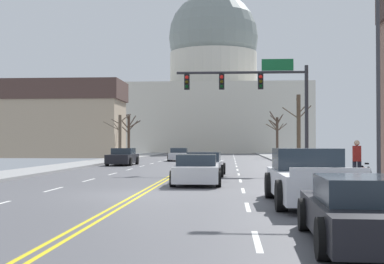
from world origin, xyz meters
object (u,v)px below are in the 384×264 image
pickup_truck_near_02 (310,179)px  sedan_oncoming_00 (123,157)px  bicycle_parked (365,175)px  sedan_near_01 (197,170)px  pedestrian_01 (357,159)px  sedan_near_00 (205,165)px  sedan_oncoming_01 (179,155)px  street_lamp_right (370,42)px  sedan_near_03 (368,212)px  signal_gantry (259,90)px

pickup_truck_near_02 → sedan_oncoming_00: pickup_truck_near_02 is taller
sedan_oncoming_00 → bicycle_parked: (13.58, -20.74, -0.12)m
sedan_near_01 → pedestrian_01: (6.40, -0.64, 0.49)m
sedan_near_00 → bicycle_parked: size_ratio=2.42×
sedan_near_00 → bicycle_parked: sedan_near_00 is taller
pedestrian_01 → bicycle_parked: size_ratio=0.96×
sedan_oncoming_01 → pedestrian_01: bearing=-72.1°
street_lamp_right → sedan_near_03: (-2.56, -10.16, -4.71)m
sedan_oncoming_01 → bicycle_parked: bearing=-72.0°
sedan_near_00 → pedestrian_01: 9.27m
sedan_near_03 → pickup_truck_near_02: bearing=90.7°
street_lamp_right → sedan_near_01: size_ratio=1.93×
signal_gantry → sedan_near_01: 11.77m
bicycle_parked → pickup_truck_near_02: bearing=-116.2°
sedan_near_01 → bicycle_parked: sedan_near_01 is taller
bicycle_parked → signal_gantry: bearing=107.0°
sedan_near_00 → sedan_near_03: sedan_near_00 is taller
signal_gantry → pedestrian_01: bearing=-73.5°
pickup_truck_near_02 → pedestrian_01: pedestrian_01 is taller
street_lamp_right → sedan_near_01: street_lamp_right is taller
signal_gantry → sedan_near_00: bearing=-124.7°
pickup_truck_near_02 → bicycle_parked: pickup_truck_near_02 is taller
bicycle_parked → sedan_near_03: bearing=-103.2°
sedan_near_01 → sedan_oncoming_01: (-3.51, 30.11, -0.02)m
sedan_near_03 → bicycle_parked: bearing=76.8°
sedan_near_00 → sedan_near_01: size_ratio=0.95×
signal_gantry → sedan_near_03: bearing=-88.5°
signal_gantry → bicycle_parked: size_ratio=4.47×
sedan_near_01 → street_lamp_right: bearing=-28.0°
signal_gantry → sedan_near_00: 6.91m
sedan_near_01 → bicycle_parked: (6.63, -1.04, -0.10)m
street_lamp_right → sedan_near_01: 8.50m
sedan_oncoming_01 → pedestrian_01: (9.91, -30.75, 0.51)m
street_lamp_right → sedan_near_00: bearing=123.5°
signal_gantry → sedan_oncoming_01: bearing=108.6°
signal_gantry → sedan_oncoming_00: (-10.05, 9.20, -4.31)m
sedan_oncoming_00 → street_lamp_right: bearing=-60.1°
sedan_near_01 → sedan_oncoming_00: (-6.95, 19.70, 0.02)m
sedan_oncoming_01 → pedestrian_01: 32.31m
street_lamp_right → pedestrian_01: size_ratio=5.17×
sedan_near_01 → sedan_oncoming_01: size_ratio=0.98×
street_lamp_right → sedan_oncoming_00: bearing=119.9°
street_lamp_right → sedan_near_03: 11.49m
street_lamp_right → bicycle_parked: bearing=81.2°
street_lamp_right → sedan_oncoming_01: size_ratio=1.89×
sedan_near_03 → sedan_oncoming_00: bearing=107.8°
bicycle_parked → pedestrian_01: bearing=120.1°
sedan_near_00 → pickup_truck_near_02: size_ratio=0.74×
sedan_near_01 → pickup_truck_near_02: 7.99m
pedestrian_01 → signal_gantry: bearing=106.5°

